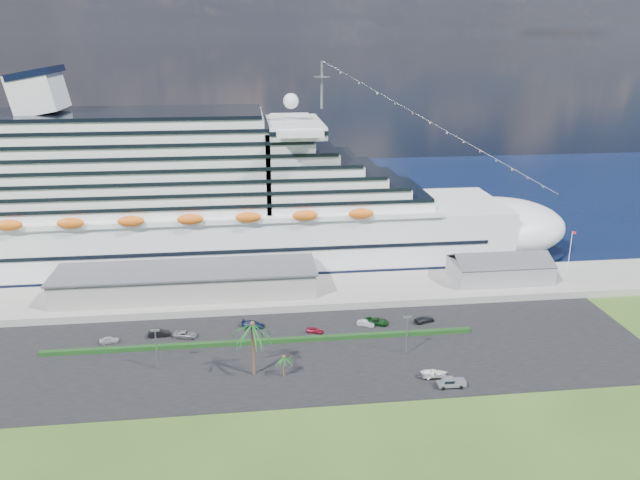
{
  "coord_description": "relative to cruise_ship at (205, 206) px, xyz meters",
  "views": [
    {
      "loc": [
        -9.94,
        -99.21,
        60.53
      ],
      "look_at": [
        5.49,
        30.0,
        17.34
      ],
      "focal_mm": 35.0,
      "sensor_mm": 36.0,
      "label": 1
    }
  ],
  "objects": [
    {
      "name": "palm_tall",
      "position": [
        11.53,
        -60.0,
        -7.49
      ],
      "size": [
        8.82,
        8.82,
        11.13
      ],
      "color": "#47301E",
      "rests_on": "ground"
    },
    {
      "name": "terminal_building",
      "position": [
        -3.47,
        -24.0,
        -11.68
      ],
      "size": [
        61.0,
        15.0,
        6.3
      ],
      "color": "gray",
      "rests_on": "wharf"
    },
    {
      "name": "lamp_post_left",
      "position": [
        -6.47,
        -56.0,
        -11.35
      ],
      "size": [
        1.6,
        0.35,
        8.27
      ],
      "color": "gray",
      "rests_on": "asphalt_lot"
    },
    {
      "name": "hedge",
      "position": [
        13.53,
        -48.0,
        -16.12
      ],
      "size": [
        88.0,
        1.1,
        0.9
      ],
      "primitive_type": "cube",
      "color": "black",
      "rests_on": "asphalt_lot"
    },
    {
      "name": "palm_short",
      "position": [
        17.03,
        -61.5,
        -13.03
      ],
      "size": [
        3.53,
        3.53,
        4.56
      ],
      "color": "#47301E",
      "rests_on": "ground"
    },
    {
      "name": "ground",
      "position": [
        21.53,
        -64.0,
        -16.69
      ],
      "size": [
        420.0,
        420.0,
        0.0
      ],
      "primitive_type": "plane",
      "color": "#33511B",
      "rests_on": "ground"
    },
    {
      "name": "lamp_post_right",
      "position": [
        41.53,
        -56.0,
        -11.35
      ],
      "size": [
        1.6,
        0.35,
        8.27
      ],
      "color": "gray",
      "rests_on": "asphalt_lot"
    },
    {
      "name": "parked_car_7",
      "position": [
        49.14,
        -42.37,
        -15.88
      ],
      "size": [
        5.17,
        3.41,
        1.39
      ],
      "primitive_type": "imported",
      "rotation": [
        0.0,
        0.0,
        1.9
      ],
      "color": "black",
      "rests_on": "asphalt_lot"
    },
    {
      "name": "wharf",
      "position": [
        21.53,
        -24.0,
        -15.79
      ],
      "size": [
        240.0,
        20.0,
        1.8
      ],
      "primitive_type": "cube",
      "color": "gray",
      "rests_on": "ground"
    },
    {
      "name": "asphalt_lot",
      "position": [
        21.53,
        -53.0,
        -16.63
      ],
      "size": [
        140.0,
        38.0,
        0.12
      ],
      "primitive_type": "cube",
      "color": "black",
      "rests_on": "ground"
    },
    {
      "name": "cruise_ship",
      "position": [
        0.0,
        0.0,
        0.0
      ],
      "size": [
        191.0,
        38.0,
        54.0
      ],
      "color": "silver",
      "rests_on": "ground"
    },
    {
      "name": "parked_car_0",
      "position": [
        -17.79,
        -44.02,
        -15.92
      ],
      "size": [
        4.01,
        1.96,
        1.32
      ],
      "primitive_type": "imported",
      "rotation": [
        0.0,
        0.0,
        1.68
      ],
      "color": "#BAB9BC",
      "rests_on": "asphalt_lot"
    },
    {
      "name": "boat_trailer",
      "position": [
        44.45,
        -65.44,
        -15.51
      ],
      "size": [
        5.65,
        3.75,
        1.61
      ],
      "color": "gray",
      "rests_on": "asphalt_lot"
    },
    {
      "name": "pickup_truck",
      "position": [
        46.57,
        -68.71,
        -15.59
      ],
      "size": [
        5.13,
        2.05,
        1.8
      ],
      "color": "black",
      "rests_on": "asphalt_lot"
    },
    {
      "name": "flagpole",
      "position": [
        91.57,
        -24.0,
        -8.43
      ],
      "size": [
        1.08,
        0.16,
        12.0
      ],
      "color": "silver",
      "rests_on": "wharf"
    },
    {
      "name": "parked_car_1",
      "position": [
        -7.92,
        -42.33,
        -15.82
      ],
      "size": [
        4.67,
        1.9,
        1.51
      ],
      "primitive_type": "imported",
      "rotation": [
        0.0,
        0.0,
        1.64
      ],
      "color": "black",
      "rests_on": "asphalt_lot"
    },
    {
      "name": "port_shed",
      "position": [
        73.53,
        -24.0,
        -12.3
      ],
      "size": [
        24.0,
        12.31,
        7.37
      ],
      "color": "gray",
      "rests_on": "wharf"
    },
    {
      "name": "parked_car_6",
      "position": [
        38.53,
        -42.11,
        -15.84
      ],
      "size": [
        5.76,
        3.95,
        1.46
      ],
      "primitive_type": "imported",
      "rotation": [
        0.0,
        0.0,
        1.26
      ],
      "color": "#0E3914",
      "rests_on": "asphalt_lot"
    },
    {
      "name": "parked_car_5",
      "position": [
        35.98,
        -42.58,
        -15.95
      ],
      "size": [
        4.0,
        2.74,
        1.25
      ],
      "primitive_type": "imported",
      "rotation": [
        0.0,
        0.0,
        1.15
      ],
      "color": "silver",
      "rests_on": "asphalt_lot"
    },
    {
      "name": "parked_car_4",
      "position": [
        24.71,
        -44.56,
        -15.97
      ],
      "size": [
        3.85,
        2.61,
        1.22
      ],
      "primitive_type": "imported",
      "rotation": [
        0.0,
        0.0,
        1.21
      ],
      "color": "maroon",
      "rests_on": "asphalt_lot"
    },
    {
      "name": "parked_car_2",
      "position": [
        -2.46,
        -43.42,
        -15.88
      ],
      "size": [
        5.38,
        3.36,
        1.39
      ],
      "primitive_type": "imported",
      "rotation": [
        0.0,
        0.0,
        1.35
      ],
      "color": "gray",
      "rests_on": "asphalt_lot"
    },
    {
      "name": "water",
      "position": [
        21.53,
        66.0,
        -16.68
      ],
      "size": [
        420.0,
        160.0,
        0.02
      ],
      "primitive_type": "cube",
      "color": "black",
      "rests_on": "ground"
    },
    {
      "name": "parked_car_3",
      "position": [
        11.71,
        -40.35,
        -15.85
      ],
      "size": [
        5.39,
        3.56,
        1.45
      ],
      "primitive_type": "imported",
      "rotation": [
        0.0,
        0.0,
        1.24
      ],
      "color": "#131D43",
      "rests_on": "asphalt_lot"
    }
  ]
}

